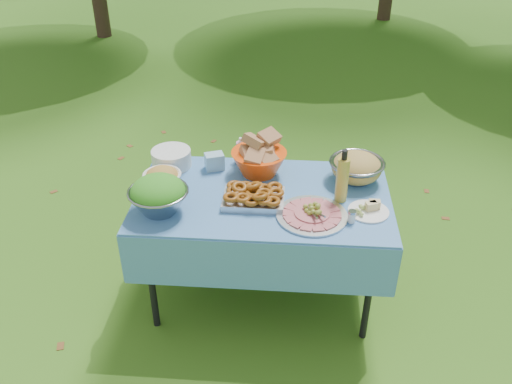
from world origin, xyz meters
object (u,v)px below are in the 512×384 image
bread_bowl (259,157)px  charcuterie_platter (312,210)px  salad_bowl (158,195)px  pasta_bowl_steel (357,167)px  picnic_table (262,247)px  oil_bottle (343,176)px  plate_stack (171,158)px

bread_bowl → charcuterie_platter: size_ratio=0.87×
bread_bowl → salad_bowl: bearing=-138.6°
pasta_bowl_steel → charcuterie_platter: pasta_bowl_steel is taller
bread_bowl → pasta_bowl_steel: size_ratio=1.03×
picnic_table → pasta_bowl_steel: 0.75m
picnic_table → pasta_bowl_steel: size_ratio=4.48×
pasta_bowl_steel → bread_bowl: bearing=177.0°
picnic_table → charcuterie_platter: bearing=-34.4°
charcuterie_platter → pasta_bowl_steel: bearing=56.9°
salad_bowl → oil_bottle: 1.02m
pasta_bowl_steel → picnic_table: bearing=-158.2°
salad_bowl → charcuterie_platter: 0.84m
bread_bowl → oil_bottle: bearing=-28.4°
salad_bowl → bread_bowl: (0.51, 0.45, 0.01)m
plate_stack → pasta_bowl_steel: (1.14, -0.08, 0.03)m
plate_stack → picnic_table: bearing=-26.6°
plate_stack → bread_bowl: bearing=-5.0°
salad_bowl → charcuterie_platter: (0.83, 0.01, -0.06)m
salad_bowl → oil_bottle: oil_bottle is taller
pasta_bowl_steel → oil_bottle: (-0.10, -0.23, 0.07)m
pasta_bowl_steel → plate_stack: bearing=176.0°
picnic_table → bread_bowl: size_ratio=4.33×
pasta_bowl_steel → oil_bottle: bearing=-114.0°
plate_stack → charcuterie_platter: 1.00m
charcuterie_platter → oil_bottle: oil_bottle is taller
plate_stack → charcuterie_platter: size_ratio=0.63×
plate_stack → bread_bowl: (0.55, -0.05, 0.06)m
plate_stack → oil_bottle: bearing=-16.7°
salad_bowl → picnic_table: bearing=20.2°
plate_stack → pasta_bowl_steel: size_ratio=0.75×
picnic_table → bread_bowl: bearing=99.3°
bread_bowl → oil_bottle: (0.48, -0.26, 0.05)m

